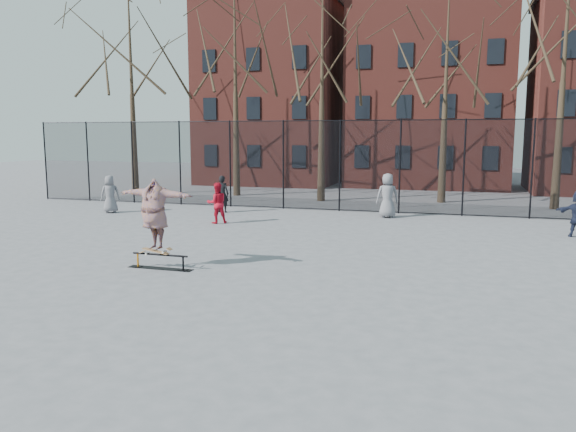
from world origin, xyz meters
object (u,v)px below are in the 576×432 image
(skater, at_px, (155,215))
(bystander_extra, at_px, (387,196))
(skate_rail, at_px, (160,263))
(bystander_black, at_px, (222,194))
(bystander_grey, at_px, (110,194))
(skateboard, at_px, (156,252))
(bystander_red, at_px, (217,203))

(skater, bearing_deg, bystander_extra, 74.36)
(skater, distance_m, bystander_extra, 11.45)
(bystander_extra, bearing_deg, skate_rail, 48.97)
(skate_rail, height_order, bystander_black, bystander_black)
(bystander_grey, bearing_deg, bystander_black, 159.96)
(skater, distance_m, bystander_black, 10.34)
(skater, distance_m, bystander_grey, 11.11)
(skateboard, height_order, skater, skater)
(skateboard, xyz_separation_m, bystander_grey, (-7.18, 8.45, 0.39))
(bystander_black, bearing_deg, skate_rail, 100.83)
(bystander_red, bearing_deg, bystander_black, -104.78)
(skateboard, xyz_separation_m, bystander_black, (-2.61, 9.99, 0.38))
(bystander_black, height_order, bystander_red, bystander_black)
(bystander_red, bearing_deg, skate_rail, 68.25)
(skate_rail, bearing_deg, skateboard, -180.00)
(skate_rail, xyz_separation_m, bystander_red, (-1.68, 7.14, 0.63))
(skater, xyz_separation_m, bystander_extra, (4.44, 10.55, -0.45))
(skateboard, distance_m, bystander_grey, 11.10)
(bystander_black, relative_size, bystander_extra, 0.89)
(skate_rail, bearing_deg, bystander_extra, 67.73)
(skateboard, distance_m, bystander_black, 10.34)
(skate_rail, relative_size, bystander_extra, 0.96)
(bystander_grey, bearing_deg, skate_rail, 92.14)
(bystander_grey, relative_size, bystander_extra, 0.90)
(skate_rail, height_order, bystander_red, bystander_red)
(skateboard, bearing_deg, bystander_black, 104.63)
(skate_rail, xyz_separation_m, skateboard, (-0.11, -0.00, 0.28))
(skate_rail, xyz_separation_m, skater, (-0.11, -0.00, 1.21))
(skateboard, bearing_deg, bystander_red, 102.33)
(skateboard, relative_size, bystander_black, 0.47)
(skate_rail, xyz_separation_m, bystander_black, (-2.72, 9.99, 0.65))
(skate_rail, relative_size, skater, 0.80)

